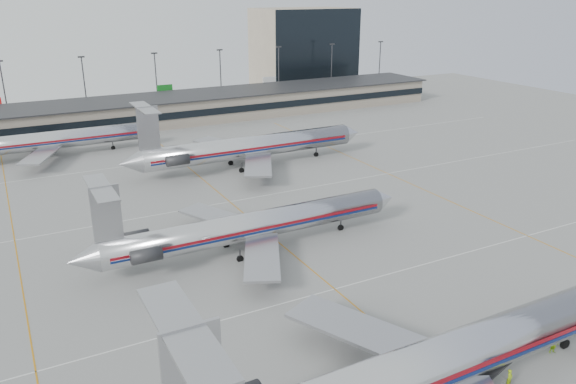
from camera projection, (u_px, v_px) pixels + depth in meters
ground at (392, 337)px, 52.50m from camera, size 260.00×260.00×0.00m
apron_markings at (335, 289)px, 60.82m from camera, size 160.00×0.15×0.02m
terminal at (137, 112)px, 132.92m from camera, size 162.00×17.00×6.25m
light_mast_row at (121, 81)px, 142.73m from camera, size 163.60×0.40×15.28m
distant_building at (303, 48)px, 181.89m from camera, size 30.00×20.00×25.00m
jet_foreground at (432, 364)px, 42.62m from camera, size 49.87×29.36×13.05m
jet_second_row at (246, 227)px, 68.60m from camera, size 43.20×25.44×11.31m
jet_third_row at (246, 147)px, 101.35m from camera, size 47.15×29.01×12.89m
jet_back_row at (42, 141)px, 107.00m from camera, size 41.87×25.75×11.45m
belt_loader at (487, 384)px, 45.31m from camera, size 4.20×1.52×2.20m
ramp_worker_near at (509, 378)px, 45.57m from camera, size 0.70×0.56×1.68m
ramp_worker_far at (555, 345)px, 49.91m from camera, size 0.90×0.78×1.60m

